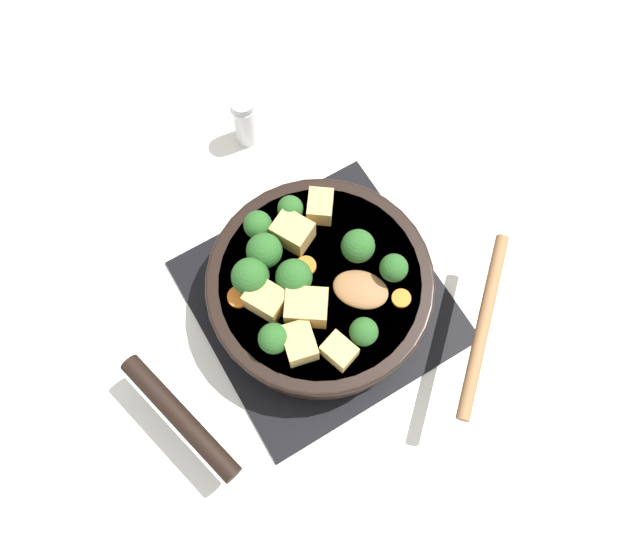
# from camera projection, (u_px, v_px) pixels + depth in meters

# --- Properties ---
(ground_plane) EXTENTS (2.40, 2.40, 0.00)m
(ground_plane) POSITION_uv_depth(u_px,v_px,m) (320.00, 301.00, 0.84)
(ground_plane) COLOR silver
(front_burner_grate) EXTENTS (0.31, 0.31, 0.03)m
(front_burner_grate) POSITION_uv_depth(u_px,v_px,m) (320.00, 298.00, 0.83)
(front_burner_grate) COLOR black
(front_burner_grate) RESTS_ON ground_plane
(skillet_pan) EXTENTS (0.29, 0.40, 0.06)m
(skillet_pan) POSITION_uv_depth(u_px,v_px,m) (318.00, 288.00, 0.78)
(skillet_pan) COLOR black
(skillet_pan) RESTS_ON front_burner_grate
(wooden_spoon) EXTENTS (0.24, 0.23, 0.02)m
(wooden_spoon) POSITION_uv_depth(u_px,v_px,m) (429.00, 309.00, 0.74)
(wooden_spoon) COLOR olive
(wooden_spoon) RESTS_ON skillet_pan
(tofu_cube_center_large) EXTENTS (0.05, 0.05, 0.03)m
(tofu_cube_center_large) POSITION_uv_depth(u_px,v_px,m) (320.00, 206.00, 0.78)
(tofu_cube_center_large) COLOR tan
(tofu_cube_center_large) RESTS_ON skillet_pan
(tofu_cube_near_handle) EXTENTS (0.06, 0.06, 0.04)m
(tofu_cube_near_handle) POSITION_uv_depth(u_px,v_px,m) (306.00, 307.00, 0.73)
(tofu_cube_near_handle) COLOR tan
(tofu_cube_near_handle) RESTS_ON skillet_pan
(tofu_cube_east_chunk) EXTENTS (0.06, 0.05, 0.04)m
(tofu_cube_east_chunk) POSITION_uv_depth(u_px,v_px,m) (294.00, 231.00, 0.76)
(tofu_cube_east_chunk) COLOR tan
(tofu_cube_east_chunk) RESTS_ON skillet_pan
(tofu_cube_west_chunk) EXTENTS (0.04, 0.04, 0.03)m
(tofu_cube_west_chunk) POSITION_uv_depth(u_px,v_px,m) (339.00, 351.00, 0.72)
(tofu_cube_west_chunk) COLOR tan
(tofu_cube_west_chunk) RESTS_ON skillet_pan
(tofu_cube_back_piece) EXTENTS (0.05, 0.04, 0.03)m
(tofu_cube_back_piece) POSITION_uv_depth(u_px,v_px,m) (299.00, 343.00, 0.72)
(tofu_cube_back_piece) COLOR tan
(tofu_cube_back_piece) RESTS_ON skillet_pan
(tofu_cube_front_piece) EXTENTS (0.06, 0.05, 0.04)m
(tofu_cube_front_piece) POSITION_uv_depth(u_px,v_px,m) (266.00, 300.00, 0.73)
(tofu_cube_front_piece) COLOR tan
(tofu_cube_front_piece) RESTS_ON skillet_pan
(broccoli_floret_near_spoon) EXTENTS (0.04, 0.04, 0.04)m
(broccoli_floret_near_spoon) POSITION_uv_depth(u_px,v_px,m) (258.00, 225.00, 0.76)
(broccoli_floret_near_spoon) COLOR #709956
(broccoli_floret_near_spoon) RESTS_ON skillet_pan
(broccoli_floret_center_top) EXTENTS (0.04, 0.04, 0.05)m
(broccoli_floret_center_top) POSITION_uv_depth(u_px,v_px,m) (358.00, 246.00, 0.75)
(broccoli_floret_center_top) COLOR #709956
(broccoli_floret_center_top) RESTS_ON skillet_pan
(broccoli_floret_east_rim) EXTENTS (0.04, 0.04, 0.05)m
(broccoli_floret_east_rim) POSITION_uv_depth(u_px,v_px,m) (294.00, 277.00, 0.73)
(broccoli_floret_east_rim) COLOR #709956
(broccoli_floret_east_rim) RESTS_ON skillet_pan
(broccoli_floret_west_rim) EXTENTS (0.03, 0.03, 0.04)m
(broccoli_floret_west_rim) POSITION_uv_depth(u_px,v_px,m) (290.00, 209.00, 0.77)
(broccoli_floret_west_rim) COLOR #709956
(broccoli_floret_west_rim) RESTS_ON skillet_pan
(broccoli_floret_north_edge) EXTENTS (0.05, 0.05, 0.05)m
(broccoli_floret_north_edge) POSITION_uv_depth(u_px,v_px,m) (250.00, 277.00, 0.73)
(broccoli_floret_north_edge) COLOR #709956
(broccoli_floret_north_edge) RESTS_ON skillet_pan
(broccoli_floret_south_cluster) EXTENTS (0.03, 0.03, 0.04)m
(broccoli_floret_south_cluster) POSITION_uv_depth(u_px,v_px,m) (394.00, 268.00, 0.74)
(broccoli_floret_south_cluster) COLOR #709956
(broccoli_floret_south_cluster) RESTS_ON skillet_pan
(broccoli_floret_mid_floret) EXTENTS (0.03, 0.03, 0.04)m
(broccoli_floret_mid_floret) POSITION_uv_depth(u_px,v_px,m) (364.00, 332.00, 0.71)
(broccoli_floret_mid_floret) COLOR #709956
(broccoli_floret_mid_floret) RESTS_ON skillet_pan
(broccoli_floret_small_inner) EXTENTS (0.04, 0.04, 0.04)m
(broccoli_floret_small_inner) POSITION_uv_depth(u_px,v_px,m) (274.00, 339.00, 0.71)
(broccoli_floret_small_inner) COLOR #709956
(broccoli_floret_small_inner) RESTS_ON skillet_pan
(broccoli_floret_tall_stem) EXTENTS (0.04, 0.04, 0.05)m
(broccoli_floret_tall_stem) POSITION_uv_depth(u_px,v_px,m) (264.00, 251.00, 0.74)
(broccoli_floret_tall_stem) COLOR #709956
(broccoli_floret_tall_stem) RESTS_ON skillet_pan
(carrot_slice_orange_thin) EXTENTS (0.02, 0.02, 0.01)m
(carrot_slice_orange_thin) POSITION_uv_depth(u_px,v_px,m) (401.00, 298.00, 0.75)
(carrot_slice_orange_thin) COLOR orange
(carrot_slice_orange_thin) RESTS_ON skillet_pan
(carrot_slice_near_center) EXTENTS (0.03, 0.03, 0.01)m
(carrot_slice_near_center) POSITION_uv_depth(u_px,v_px,m) (239.00, 297.00, 0.75)
(carrot_slice_near_center) COLOR orange
(carrot_slice_near_center) RESTS_ON skillet_pan
(carrot_slice_edge_slice) EXTENTS (0.03, 0.03, 0.01)m
(carrot_slice_edge_slice) POSITION_uv_depth(u_px,v_px,m) (306.00, 266.00, 0.76)
(carrot_slice_edge_slice) COLOR orange
(carrot_slice_edge_slice) RESTS_ON skillet_pan
(salt_shaker) EXTENTS (0.04, 0.04, 0.09)m
(salt_shaker) POSITION_uv_depth(u_px,v_px,m) (246.00, 120.00, 0.88)
(salt_shaker) COLOR white
(salt_shaker) RESTS_ON ground_plane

